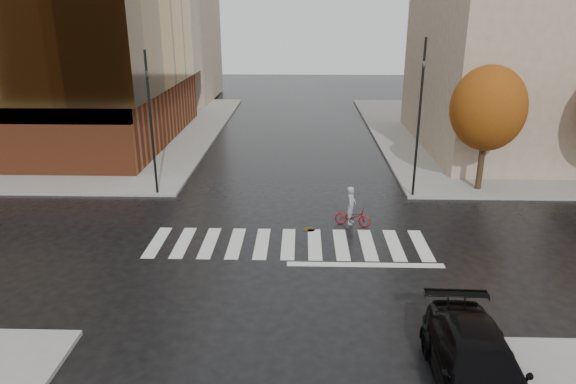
% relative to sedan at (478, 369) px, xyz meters
% --- Properties ---
extents(ground, '(120.00, 120.00, 0.00)m').
position_rel_sedan_xyz_m(ground, '(-4.97, 8.23, -0.77)').
color(ground, black).
rests_on(ground, ground).
extents(sidewalk_nw, '(30.00, 30.00, 0.15)m').
position_rel_sedan_xyz_m(sidewalk_nw, '(-25.97, 29.23, -0.70)').
color(sidewalk_nw, gray).
rests_on(sidewalk_nw, ground).
extents(sidewalk_ne, '(30.00, 30.00, 0.15)m').
position_rel_sedan_xyz_m(sidewalk_ne, '(16.03, 29.23, -0.70)').
color(sidewalk_ne, gray).
rests_on(sidewalk_ne, ground).
extents(crosswalk, '(12.00, 3.00, 0.01)m').
position_rel_sedan_xyz_m(crosswalk, '(-4.97, 8.73, -0.77)').
color(crosswalk, silver).
rests_on(crosswalk, ground).
extents(building_ne_tan, '(16.00, 16.00, 18.00)m').
position_rel_sedan_xyz_m(building_ne_tan, '(12.03, 25.23, 8.38)').
color(building_ne_tan, gray).
rests_on(building_ne_tan, sidewalk_ne).
extents(building_nw_far, '(14.00, 12.00, 20.00)m').
position_rel_sedan_xyz_m(building_nw_far, '(-20.97, 45.23, 9.38)').
color(building_nw_far, gray).
rests_on(building_nw_far, sidewalk_nw).
extents(tree_ne_a, '(3.80, 3.80, 6.50)m').
position_rel_sedan_xyz_m(tree_ne_a, '(5.03, 15.63, 3.68)').
color(tree_ne_a, black).
rests_on(tree_ne_a, sidewalk_ne).
extents(sedan, '(2.34, 5.40, 1.55)m').
position_rel_sedan_xyz_m(sedan, '(0.00, 0.00, 0.00)').
color(sedan, black).
rests_on(sedan, ground).
extents(cyclist, '(1.72, 1.03, 1.85)m').
position_rel_sedan_xyz_m(cyclist, '(-2.16, 10.73, -0.14)').
color(cyclist, maroon).
rests_on(cyclist, ground).
extents(traffic_light_nw, '(0.22, 0.19, 7.25)m').
position_rel_sedan_xyz_m(traffic_light_nw, '(-12.02, 14.53, 3.50)').
color(traffic_light_nw, black).
rests_on(traffic_light_nw, sidewalk_nw).
extents(traffic_light_ne, '(0.22, 0.24, 7.84)m').
position_rel_sedan_xyz_m(traffic_light_ne, '(1.33, 14.53, 3.91)').
color(traffic_light_ne, black).
rests_on(traffic_light_ne, sidewalk_ne).
extents(fire_hydrant, '(0.26, 0.26, 0.74)m').
position_rel_sedan_xyz_m(fire_hydrant, '(-14.97, 18.23, -0.22)').
color(fire_hydrant, '#C09C0B').
rests_on(fire_hydrant, sidewalk_nw).
extents(manhole, '(0.55, 0.55, 0.01)m').
position_rel_sedan_xyz_m(manhole, '(-4.08, 10.23, -0.77)').
color(manhole, '#4F3C1C').
rests_on(manhole, ground).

